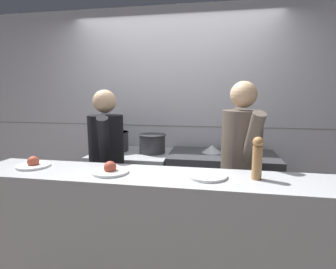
{
  "coord_description": "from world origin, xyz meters",
  "views": [
    {
      "loc": [
        0.51,
        -1.98,
        1.56
      ],
      "look_at": [
        0.05,
        0.57,
        1.15
      ],
      "focal_mm": 28.0,
      "sensor_mm": 36.0,
      "label": 1
    }
  ],
  "objects": [
    {
      "name": "chef_head_cook",
      "position": [
        -0.49,
        0.28,
        0.89
      ],
      "size": [
        0.41,
        0.68,
        1.59
      ],
      "rotation": [
        0.0,
        0.0,
        0.33
      ],
      "color": "black",
      "rests_on": "ground_plane"
    },
    {
      "name": "plated_dish_main",
      "position": [
        -0.83,
        -0.28,
        1.03
      ],
      "size": [
        0.24,
        0.24,
        0.08
      ],
      "color": "white",
      "rests_on": "pass_counter"
    },
    {
      "name": "chef_sous",
      "position": [
        0.73,
        0.27,
        0.92
      ],
      "size": [
        0.42,
        0.72,
        1.66
      ],
      "rotation": [
        0.0,
        0.0,
        0.28
      ],
      "color": "black",
      "rests_on": "ground_plane"
    },
    {
      "name": "chefs_knife",
      "position": [
        0.8,
        0.8,
        0.9
      ],
      "size": [
        0.34,
        0.14,
        0.02
      ],
      "color": "#B7BABF",
      "rests_on": "prep_counter"
    },
    {
      "name": "oven_range",
      "position": [
        -0.45,
        0.9,
        0.44
      ],
      "size": [
        0.89,
        0.71,
        0.87
      ],
      "color": "#38383D",
      "rests_on": "ground_plane"
    },
    {
      "name": "wall_back_tiled",
      "position": [
        0.0,
        1.3,
        1.3
      ],
      "size": [
        8.0,
        0.06,
        2.6
      ],
      "color": "silver",
      "rests_on": "ground_plane"
    },
    {
      "name": "prep_counter",
      "position": [
        0.6,
        0.9,
        0.45
      ],
      "size": [
        1.17,
        0.65,
        0.9
      ],
      "color": "#38383D",
      "rests_on": "ground_plane"
    },
    {
      "name": "sauce_pot",
      "position": [
        -0.2,
        0.92,
        0.99
      ],
      "size": [
        0.32,
        0.32,
        0.22
      ],
      "color": "#2D2D33",
      "rests_on": "oven_range"
    },
    {
      "name": "plated_dish_appetiser",
      "position": [
        -0.2,
        -0.32,
        1.03
      ],
      "size": [
        0.25,
        0.25,
        0.09
      ],
      "color": "white",
      "rests_on": "pass_counter"
    },
    {
      "name": "mixing_bowl_steel",
      "position": [
        0.48,
        0.96,
        0.94
      ],
      "size": [
        0.23,
        0.23,
        0.08
      ],
      "color": "#B7BABF",
      "rests_on": "prep_counter"
    },
    {
      "name": "stock_pot",
      "position": [
        -0.68,
        0.96,
        0.99
      ],
      "size": [
        0.34,
        0.34,
        0.23
      ],
      "color": "#2D2D33",
      "rests_on": "oven_range"
    },
    {
      "name": "plated_dish_dessert",
      "position": [
        0.46,
        -0.29,
        1.02
      ],
      "size": [
        0.26,
        0.26,
        0.02
      ],
      "color": "white",
      "rests_on": "pass_counter"
    },
    {
      "name": "pepper_mill",
      "position": [
        0.78,
        -0.28,
        1.16
      ],
      "size": [
        0.07,
        0.07,
        0.28
      ],
      "color": "#AD7A47",
      "rests_on": "pass_counter"
    },
    {
      "name": "pass_counter",
      "position": [
        0.15,
        -0.31,
        0.5
      ],
      "size": [
        2.71,
        0.45,
        1.01
      ],
      "color": "#B7BABF",
      "rests_on": "ground_plane"
    }
  ]
}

